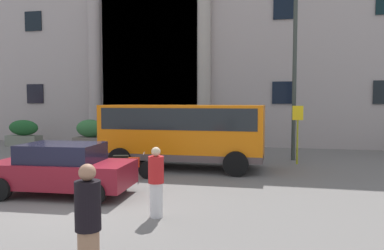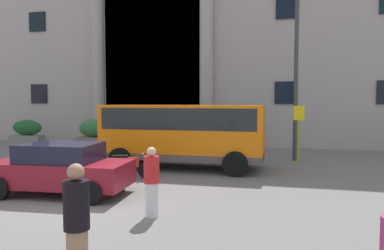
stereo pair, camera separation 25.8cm
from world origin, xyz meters
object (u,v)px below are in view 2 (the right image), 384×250
at_px(hedge_planter_entrance_left, 191,138).
at_px(pedestrian_child_trailing, 77,227).
at_px(hedge_planter_west, 27,133).
at_px(motorcycle_far_end, 124,166).
at_px(pedestrian_woman_dark_dress, 152,182).
at_px(hedge_planter_east, 93,134).
at_px(parked_estate_mid, 61,168).
at_px(lamppost_plaza_centre, 296,61).
at_px(bus_stop_sign, 299,128).
at_px(orange_minibus, 184,130).

height_order(hedge_planter_entrance_left, pedestrian_child_trailing, pedestrian_child_trailing).
xyz_separation_m(hedge_planter_west, motorcycle_far_end, (9.53, -7.41, -0.28)).
bearing_deg(pedestrian_woman_dark_dress, pedestrian_child_trailing, 108.43).
bearing_deg(pedestrian_child_trailing, pedestrian_woman_dark_dress, -174.58).
xyz_separation_m(hedge_planter_east, parked_estate_mid, (4.28, -9.65, -0.03)).
bearing_deg(lamppost_plaza_centre, hedge_planter_west, 173.05).
height_order(bus_stop_sign, hedge_planter_east, bus_stop_sign).
height_order(parked_estate_mid, pedestrian_woman_dark_dress, pedestrian_woman_dark_dress).
relative_size(motorcycle_far_end, pedestrian_child_trailing, 1.08).
distance_m(orange_minibus, lamppost_plaza_centre, 6.04).
bearing_deg(pedestrian_woman_dark_dress, motorcycle_far_end, -42.16).
relative_size(hedge_planter_east, lamppost_plaza_centre, 0.22).
relative_size(hedge_planter_east, parked_estate_mid, 0.42).
relative_size(hedge_planter_west, parked_estate_mid, 0.49).
xyz_separation_m(hedge_planter_entrance_left, hedge_planter_east, (-5.55, -0.52, 0.13)).
xyz_separation_m(hedge_planter_west, pedestrian_woman_dark_dress, (11.89, -11.17, 0.07)).
height_order(hedge_planter_east, pedestrian_child_trailing, pedestrian_child_trailing).
bearing_deg(hedge_planter_east, hedge_planter_west, 177.91).
bearing_deg(hedge_planter_entrance_left, pedestrian_woman_dark_dress, -80.29).
bearing_deg(hedge_planter_entrance_left, bus_stop_sign, -31.32).
relative_size(bus_stop_sign, pedestrian_child_trailing, 1.35).
distance_m(parked_estate_mid, pedestrian_woman_dark_dress, 3.52).
distance_m(pedestrian_woman_dark_dress, lamppost_plaza_centre, 10.53).
distance_m(bus_stop_sign, hedge_planter_east, 11.39).
bearing_deg(hedge_planter_west, hedge_planter_entrance_left, 2.11).
bearing_deg(hedge_planter_east, orange_minibus, -36.05).
bearing_deg(orange_minibus, hedge_planter_entrance_left, 100.60).
distance_m(motorcycle_far_end, lamppost_plaza_centre, 8.91).
relative_size(hedge_planter_entrance_left, pedestrian_child_trailing, 1.15).
relative_size(orange_minibus, pedestrian_child_trailing, 3.44).
bearing_deg(hedge_planter_west, orange_minibus, -24.34).
bearing_deg(parked_estate_mid, hedge_planter_west, 127.95).
bearing_deg(hedge_planter_west, motorcycle_far_end, -37.87).
bearing_deg(orange_minibus, pedestrian_woman_dark_dress, -82.13).
distance_m(bus_stop_sign, pedestrian_woman_dark_dress, 8.95).
distance_m(hedge_planter_west, parked_estate_mid, 13.07).
bearing_deg(motorcycle_far_end, pedestrian_woman_dark_dress, -74.95).
bearing_deg(pedestrian_child_trailing, orange_minibus, -170.95).
xyz_separation_m(hedge_planter_west, parked_estate_mid, (8.65, -9.81, 0.01)).
relative_size(bus_stop_sign, hedge_planter_east, 1.45).
bearing_deg(lamppost_plaza_centre, orange_minibus, -144.13).
bearing_deg(parked_estate_mid, motorcycle_far_end, 66.43).
bearing_deg(hedge_planter_west, bus_stop_sign, -10.90).
bearing_deg(parked_estate_mid, orange_minibus, 60.90).
bearing_deg(pedestrian_child_trailing, hedge_planter_west, -137.89).
height_order(hedge_planter_west, hedge_planter_east, hedge_planter_east).
height_order(orange_minibus, hedge_planter_west, orange_minibus).
height_order(orange_minibus, motorcycle_far_end, orange_minibus).
xyz_separation_m(pedestrian_child_trailing, lamppost_plaza_centre, (3.20, 12.78, 3.50)).
xyz_separation_m(bus_stop_sign, motorcycle_far_end, (-5.86, -4.45, -1.07)).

